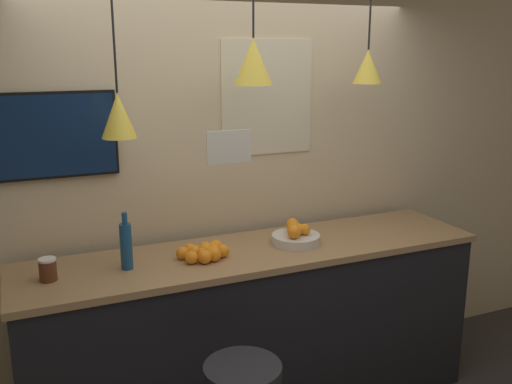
# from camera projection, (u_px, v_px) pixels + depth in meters

# --- Properties ---
(back_wall) EXTENTS (8.00, 0.06, 2.90)m
(back_wall) POSITION_uv_depth(u_px,v_px,m) (229.00, 171.00, 3.69)
(back_wall) COLOR beige
(back_wall) RESTS_ON ground_plane
(service_counter) EXTENTS (2.79, 0.66, 1.06)m
(service_counter) POSITION_uv_depth(u_px,v_px,m) (256.00, 330.00, 3.52)
(service_counter) COLOR black
(service_counter) RESTS_ON ground_plane
(fruit_bowl) EXTENTS (0.30, 0.30, 0.14)m
(fruit_bowl) POSITION_uv_depth(u_px,v_px,m) (296.00, 236.00, 3.47)
(fruit_bowl) COLOR beige
(fruit_bowl) RESTS_ON service_counter
(orange_pile) EXTENTS (0.30, 0.22, 0.08)m
(orange_pile) POSITION_uv_depth(u_px,v_px,m) (204.00, 252.00, 3.24)
(orange_pile) COLOR orange
(orange_pile) RESTS_ON service_counter
(juice_bottle) EXTENTS (0.06, 0.06, 0.32)m
(juice_bottle) POSITION_uv_depth(u_px,v_px,m) (126.00, 245.00, 3.06)
(juice_bottle) COLOR navy
(juice_bottle) RESTS_ON service_counter
(spread_jar) EXTENTS (0.09, 0.09, 0.12)m
(spread_jar) POSITION_uv_depth(u_px,v_px,m) (48.00, 269.00, 2.92)
(spread_jar) COLOR #562D19
(spread_jar) RESTS_ON service_counter
(pendant_lamp_left) EXTENTS (0.18, 0.18, 1.03)m
(pendant_lamp_left) POSITION_uv_depth(u_px,v_px,m) (118.00, 114.00, 2.93)
(pendant_lamp_left) COLOR black
(pendant_lamp_middle) EXTENTS (0.22, 0.22, 0.78)m
(pendant_lamp_middle) POSITION_uv_depth(u_px,v_px,m) (253.00, 61.00, 3.16)
(pendant_lamp_middle) COLOR black
(pendant_lamp_right) EXTENTS (0.18, 0.18, 0.79)m
(pendant_lamp_right) POSITION_uv_depth(u_px,v_px,m) (368.00, 66.00, 3.46)
(pendant_lamp_right) COLOR black
(mounted_tv) EXTENTS (0.71, 0.04, 0.48)m
(mounted_tv) POSITION_uv_depth(u_px,v_px,m) (52.00, 136.00, 3.16)
(mounted_tv) COLOR black
(hanging_menu_board) EXTENTS (0.24, 0.01, 0.17)m
(hanging_menu_board) POSITION_uv_depth(u_px,v_px,m) (229.00, 147.00, 2.90)
(hanging_menu_board) COLOR silver
(wall_poster) EXTENTS (0.63, 0.01, 0.73)m
(wall_poster) POSITION_uv_depth(u_px,v_px,m) (267.00, 98.00, 3.64)
(wall_poster) COLOR beige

